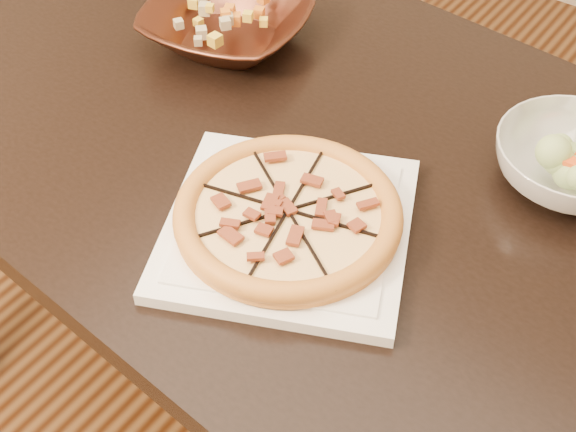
% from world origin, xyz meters
% --- Properties ---
extents(floor, '(4.00, 4.00, 0.02)m').
position_xyz_m(floor, '(0.00, 0.00, -0.01)').
color(floor, brown).
rests_on(floor, ground).
extents(dining_table, '(1.41, 0.98, 0.75)m').
position_xyz_m(dining_table, '(0.12, 0.10, 0.64)').
color(dining_table, black).
rests_on(dining_table, floor).
extents(plate, '(0.41, 0.41, 0.02)m').
position_xyz_m(plate, '(0.24, -0.07, 0.76)').
color(plate, white).
rests_on(plate, dining_table).
extents(pizza, '(0.29, 0.29, 0.03)m').
position_xyz_m(pizza, '(0.24, -0.07, 0.78)').
color(pizza, '#D38743').
rests_on(pizza, plate).
extents(bronze_bowl, '(0.32, 0.32, 0.07)m').
position_xyz_m(bronze_bowl, '(-0.10, 0.23, 0.78)').
color(bronze_bowl, '#51291C').
rests_on(bronze_bowl, dining_table).
extents(salad_bowl, '(0.24, 0.24, 0.07)m').
position_xyz_m(salad_bowl, '(0.50, 0.23, 0.78)').
color(salad_bowl, silver).
rests_on(salad_bowl, dining_table).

